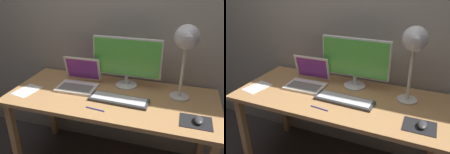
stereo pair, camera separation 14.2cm
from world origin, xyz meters
The scene contains 10 objects.
back_wall centered at (0.00, 0.40, 1.30)m, with size 4.80×0.06×2.60m, color #9E998E.
desk centered at (0.00, 0.00, 0.66)m, with size 1.60×0.70×0.74m.
monitor centered at (0.07, 0.20, 0.97)m, with size 0.56×0.18×0.41m.
keyboard_main centered at (0.08, -0.07, 0.75)m, with size 0.45×0.16×0.03m.
laptop centered at (-0.31, 0.09, 0.80)m, with size 0.32×0.28×0.23m.
desk_lamp centered at (0.50, 0.12, 1.17)m, with size 0.17×0.17×0.55m.
mousepad centered at (0.62, -0.18, 0.74)m, with size 0.20×0.16×0.00m, color black.
mouse centered at (0.63, -0.18, 0.76)m, with size 0.06×0.10×0.03m, color #38383A.
paper_sheet_near_mouse centered at (-0.67, -0.13, 0.74)m, with size 0.15×0.21×0.00m, color white.
pen centered at (-0.05, -0.23, 0.74)m, with size 0.01×0.01×0.14m, color #2633A5.
Camera 2 is at (0.61, -1.46, 1.60)m, focal length 37.25 mm.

